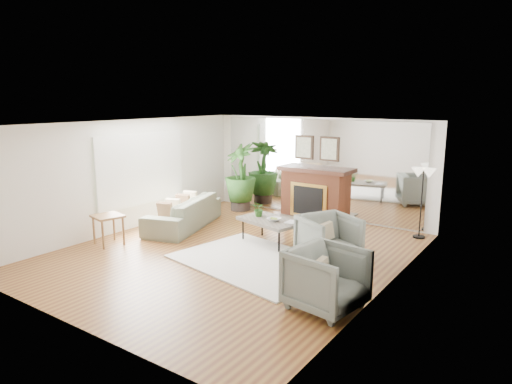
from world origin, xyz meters
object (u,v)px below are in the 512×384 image
Objects in this scene: sofa at (183,213)px; floor_lamp at (423,179)px; armchair_back at (329,239)px; coffee_table at (270,221)px; fireplace at (312,192)px; side_table at (108,220)px; potted_ficus at (240,175)px; armchair_front at (327,279)px.

sofa is 5.37m from floor_lamp.
armchair_back is at bearing 70.02° from sofa.
floor_lamp reaches higher than coffee_table.
fireplace is 4.92m from side_table.
potted_ficus is at bearing -169.75° from fireplace.
sofa is at bearing 76.02° from armchair_front.
sofa is at bearing -92.71° from potted_ficus.
floor_lamp is (0.97, 2.47, 0.86)m from armchair_back.
potted_ficus is (0.46, 3.92, 0.44)m from side_table.
armchair_front is at bearing -41.73° from potted_ficus.
potted_ficus reaches higher than sofa.
potted_ficus reaches higher than armchair_back.
potted_ficus is at bearing 87.45° from armchair_back.
floor_lamp is (5.13, 4.12, 0.78)m from side_table.
armchair_back is 4.37m from potted_ficus.
potted_ficus is at bearing 138.35° from coffee_table.
armchair_back is at bearing 33.66° from armchair_front.
floor_lamp is (2.42, 2.19, 0.82)m from coffee_table.
armchair_back is at bearing -111.40° from floor_lamp.
floor_lamp is at bearing -3.37° from fireplace.
armchair_front is at bearing -1.28° from side_table.
fireplace is 3.12× the size of side_table.
potted_ficus is at bearing -177.58° from floor_lamp.
armchair_front is (2.27, -2.03, -0.03)m from coffee_table.
armchair_front is (0.82, -1.76, 0.01)m from armchair_back.
coffee_table is 2.22× the size of side_table.
fireplace is 3.15m from armchair_back.
armchair_front is at bearing -92.02° from floor_lamp.
armchair_back is at bearing -56.57° from fireplace.
coffee_table is 2.35m from sofa.
coffee_table is at bearing -137.83° from floor_lamp.
sofa is 1.57× the size of floor_lamp.
armchair_front is 0.65× the size of floor_lamp.
armchair_back reaches higher than sofa.
potted_ficus reaches higher than coffee_table.
fireplace is at bearing 62.39° from armchair_back.
sofa reaches higher than side_table.
potted_ficus is (0.10, 2.09, 0.61)m from sofa.
potted_ficus reaches higher than floor_lamp.
floor_lamp is (4.67, 0.20, 0.34)m from potted_ficus.
sofa is 5.01m from armchair_front.
armchair_back is (1.46, -0.27, -0.04)m from coffee_table.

